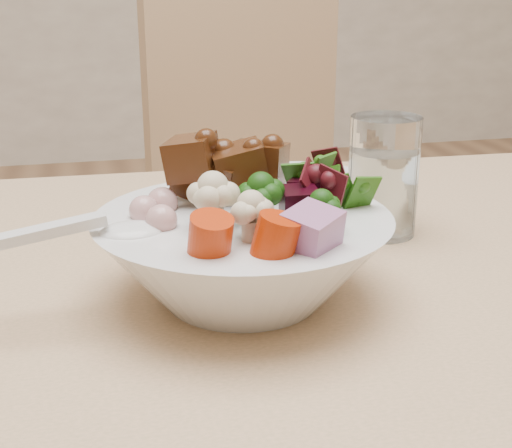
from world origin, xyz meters
name	(u,v)px	position (x,y,z in m)	size (l,w,h in m)	color
chair_far	(276,212)	(0.11, 0.51, 0.50)	(0.52, 0.52, 0.89)	tan
food_bowl	(245,250)	(-0.10, -0.18, 0.71)	(0.25, 0.25, 0.13)	silver
soup_spoon	(109,234)	(-0.21, -0.20, 0.74)	(0.14, 0.04, 0.03)	silver
water_glass	(383,181)	(0.07, -0.06, 0.72)	(0.07, 0.07, 0.13)	white
side_bowl	(302,199)	(0.00, 0.00, 0.69)	(0.15, 0.15, 0.05)	silver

